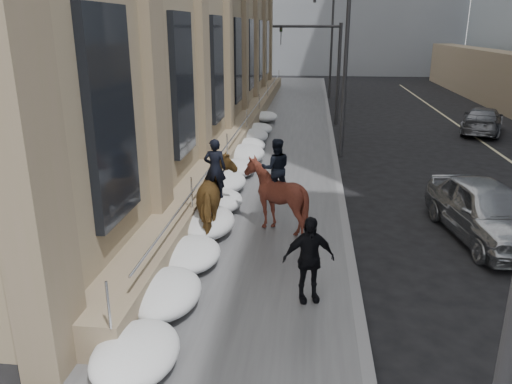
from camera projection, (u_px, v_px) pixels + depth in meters
ground at (234, 316)px, 10.50m from camera, size 140.00×140.00×0.00m
sidewalk at (272, 178)px, 19.91m from camera, size 5.00×80.00×0.12m
curb at (338, 180)px, 19.63m from camera, size 0.24×80.00×0.12m
streetlight_near at (509, 234)px, 3.11m from camera, size 1.71×0.24×8.00m
streetlight_mid at (342, 55)px, 21.96m from camera, size 1.71×0.24×8.00m
streetlight_far at (330, 42)px, 40.82m from camera, size 1.71×0.24×8.00m
traffic_signal at (324, 58)px, 29.76m from camera, size 4.10×0.22×6.00m
snow_bank at (229, 180)px, 18.15m from camera, size 1.70×18.10×0.76m
mounted_horse_left at (218, 195)px, 14.21m from camera, size 1.48×2.64×2.72m
mounted_horse_right at (275, 193)px, 14.32m from camera, size 2.02×2.18×2.71m
pedestrian at (309, 259)px, 10.63m from camera, size 1.22×0.76×1.93m
car_silver at (486, 211)px, 14.12m from camera, size 2.76×5.22×1.69m
car_grey at (482, 120)px, 28.26m from camera, size 3.67×5.46×1.47m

